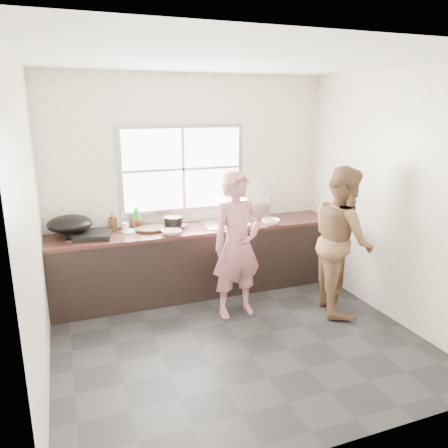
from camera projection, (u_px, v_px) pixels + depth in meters
name	position (u px, v px, depth m)	size (l,w,h in m)	color
floor	(237.00, 339.00, 4.48)	(3.60, 3.20, 0.01)	#262629
ceiling	(240.00, 59.00, 3.78)	(3.60, 3.20, 0.01)	silver
wall_back	(190.00, 184.00, 5.58)	(3.60, 0.01, 2.70)	silver
wall_left	(32.00, 229.00, 3.51)	(0.01, 3.20, 2.70)	beige
wall_right	(391.00, 198.00, 4.75)	(0.01, 3.20, 2.70)	beige
wall_front	(338.00, 267.00, 2.68)	(3.60, 0.01, 2.70)	beige
cabinet	(199.00, 261.00, 5.54)	(3.60, 0.62, 0.82)	black
countertop	(198.00, 229.00, 5.43)	(3.60, 0.64, 0.04)	#3D1E19
sink	(225.00, 224.00, 5.54)	(0.55, 0.45, 0.02)	silver
faucet	(219.00, 210.00, 5.68)	(0.02, 0.02, 0.30)	silver
window_frame	(183.00, 169.00, 5.48)	(1.60, 0.05, 1.10)	#9EA0A5
window_glazing	(183.00, 169.00, 5.46)	(1.50, 0.01, 1.00)	white
woman	(237.00, 250.00, 4.84)	(0.56, 0.37, 1.53)	#C4757C
person_side	(342.00, 240.00, 4.95)	(0.82, 0.64, 1.69)	brown
cutting_board	(150.00, 229.00, 5.28)	(0.38, 0.38, 0.04)	black
cleaver	(180.00, 225.00, 5.33)	(0.22, 0.11, 0.01)	#ADB1B4
bowl_mince	(171.00, 232.00, 5.09)	(0.23, 0.23, 0.06)	white
bowl_crabs	(271.00, 222.00, 5.53)	(0.18, 0.18, 0.06)	white
bowl_held	(245.00, 225.00, 5.41)	(0.17, 0.17, 0.05)	white
black_pot	(173.00, 223.00, 5.29)	(0.22, 0.22, 0.16)	black
plate_food	(130.00, 231.00, 5.22)	(0.20, 0.20, 0.02)	white
bottle_green	(137.00, 216.00, 5.34)	(0.12, 0.12, 0.31)	green
bottle_brown_tall	(113.00, 222.00, 5.26)	(0.09, 0.09, 0.20)	#4B2A12
bottle_brown_short	(136.00, 221.00, 5.36)	(0.14, 0.14, 0.18)	#3F1F0F
glass_jar	(125.00, 227.00, 5.20)	(0.08, 0.08, 0.11)	silver
burner	(93.00, 235.00, 4.99)	(0.40, 0.40, 0.06)	black
wok	(70.00, 224.00, 4.97)	(0.50, 0.50, 0.19)	black
dish_rack	(251.00, 206.00, 5.86)	(0.41, 0.29, 0.31)	white
pot_lid_left	(77.00, 238.00, 4.95)	(0.27, 0.27, 0.01)	#ACB0B3
pot_lid_right	(109.00, 232.00, 5.19)	(0.22, 0.22, 0.01)	#ADB0B4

